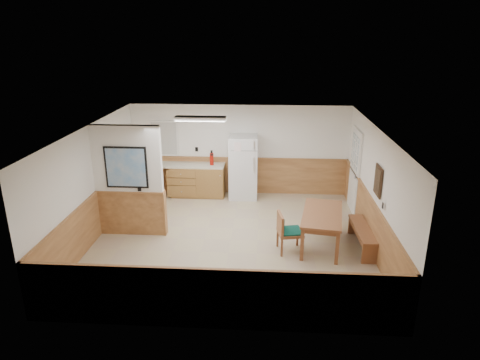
# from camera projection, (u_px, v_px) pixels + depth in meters

# --- Properties ---
(ground) EXTENTS (6.00, 6.00, 0.00)m
(ground) POSITION_uv_depth(u_px,v_px,m) (231.00, 240.00, 9.44)
(ground) COLOR tan
(ground) RESTS_ON ground
(ceiling) EXTENTS (6.00, 6.00, 0.02)m
(ceiling) POSITION_uv_depth(u_px,v_px,m) (230.00, 129.00, 8.62)
(ceiling) COLOR white
(ceiling) RESTS_ON back_wall
(back_wall) EXTENTS (6.00, 0.02, 2.50)m
(back_wall) POSITION_uv_depth(u_px,v_px,m) (240.00, 150.00, 11.86)
(back_wall) COLOR white
(back_wall) RESTS_ON ground
(right_wall) EXTENTS (0.02, 6.00, 2.50)m
(right_wall) POSITION_uv_depth(u_px,v_px,m) (375.00, 190.00, 8.85)
(right_wall) COLOR white
(right_wall) RESTS_ON ground
(left_wall) EXTENTS (0.02, 6.00, 2.50)m
(left_wall) POSITION_uv_depth(u_px,v_px,m) (92.00, 184.00, 9.21)
(left_wall) COLOR white
(left_wall) RESTS_ON ground
(wainscot_back) EXTENTS (6.00, 0.04, 1.00)m
(wainscot_back) POSITION_uv_depth(u_px,v_px,m) (240.00, 176.00, 12.08)
(wainscot_back) COLOR tan
(wainscot_back) RESTS_ON ground
(wainscot_right) EXTENTS (0.04, 6.00, 1.00)m
(wainscot_right) POSITION_uv_depth(u_px,v_px,m) (370.00, 223.00, 9.09)
(wainscot_right) COLOR tan
(wainscot_right) RESTS_ON ground
(wainscot_left) EXTENTS (0.04, 6.00, 1.00)m
(wainscot_left) POSITION_uv_depth(u_px,v_px,m) (97.00, 216.00, 9.45)
(wainscot_left) COLOR tan
(wainscot_left) RESTS_ON ground
(partition_wall) EXTENTS (1.50, 0.20, 2.50)m
(partition_wall) POSITION_uv_depth(u_px,v_px,m) (129.00, 182.00, 9.35)
(partition_wall) COLOR white
(partition_wall) RESTS_ON ground
(kitchen_counter) EXTENTS (2.20, 0.61, 1.00)m
(kitchen_counter) POSITION_uv_depth(u_px,v_px,m) (196.00, 180.00, 11.89)
(kitchen_counter) COLOR olive
(kitchen_counter) RESTS_ON ground
(exterior_door) EXTENTS (0.07, 1.02, 2.15)m
(exterior_door) POSITION_uv_depth(u_px,v_px,m) (355.00, 171.00, 10.71)
(exterior_door) COLOR white
(exterior_door) RESTS_ON ground
(kitchen_window) EXTENTS (0.80, 0.04, 1.00)m
(kitchen_window) POSITION_uv_depth(u_px,v_px,m) (164.00, 138.00, 11.86)
(kitchen_window) COLOR white
(kitchen_window) RESTS_ON back_wall
(wall_painting) EXTENTS (0.04, 0.50, 0.60)m
(wall_painting) POSITION_uv_depth(u_px,v_px,m) (378.00, 181.00, 8.47)
(wall_painting) COLOR #372416
(wall_painting) RESTS_ON right_wall
(fluorescent_fixture) EXTENTS (1.20, 0.30, 0.09)m
(fluorescent_fixture) POSITION_uv_depth(u_px,v_px,m) (200.00, 118.00, 9.91)
(fluorescent_fixture) COLOR white
(fluorescent_fixture) RESTS_ON ceiling
(refrigerator) EXTENTS (0.79, 0.73, 1.73)m
(refrigerator) POSITION_uv_depth(u_px,v_px,m) (243.00, 167.00, 11.63)
(refrigerator) COLOR silver
(refrigerator) RESTS_ON ground
(dining_table) EXTENTS (1.05, 1.71, 0.75)m
(dining_table) POSITION_uv_depth(u_px,v_px,m) (322.00, 217.00, 8.99)
(dining_table) COLOR brown
(dining_table) RESTS_ON ground
(dining_bench) EXTENTS (0.35, 1.45, 0.45)m
(dining_bench) POSITION_uv_depth(u_px,v_px,m) (362.00, 233.00, 9.00)
(dining_bench) COLOR brown
(dining_bench) RESTS_ON ground
(dining_chair) EXTENTS (0.76, 0.58, 0.85)m
(dining_chair) POSITION_uv_depth(u_px,v_px,m) (286.00, 230.00, 8.80)
(dining_chair) COLOR brown
(dining_chair) RESTS_ON ground
(fire_extinguisher) EXTENTS (0.12, 0.12, 0.41)m
(fire_extinguisher) POSITION_uv_depth(u_px,v_px,m) (212.00, 159.00, 11.65)
(fire_extinguisher) COLOR #AB1309
(fire_extinguisher) RESTS_ON kitchen_counter
(soap_bottle) EXTENTS (0.08, 0.08, 0.24)m
(soap_bottle) POSITION_uv_depth(u_px,v_px,m) (159.00, 160.00, 11.74)
(soap_bottle) COLOR #198B3B
(soap_bottle) RESTS_ON kitchen_counter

